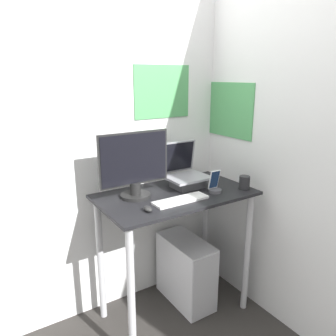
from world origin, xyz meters
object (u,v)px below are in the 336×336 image
(keyboard, at_px, (181,200))
(computer_tower, at_px, (186,271))
(mouse, at_px, (148,209))
(cell_phone, at_px, (215,187))
(monitor, at_px, (135,168))
(laptop, at_px, (185,176))

(keyboard, distance_m, computer_tower, 0.73)
(mouse, height_order, cell_phone, cell_phone)
(computer_tower, bearing_deg, monitor, 177.76)
(mouse, distance_m, computer_tower, 0.84)
(mouse, bearing_deg, computer_tower, 27.45)
(mouse, relative_size, cell_phone, 0.46)
(laptop, bearing_deg, keyboard, -130.79)
(mouse, bearing_deg, cell_phone, 4.54)
(keyboard, bearing_deg, computer_tower, 45.97)
(cell_phone, bearing_deg, monitor, 157.14)
(laptop, relative_size, cell_phone, 2.03)
(laptop, height_order, monitor, monitor)
(monitor, height_order, computer_tower, monitor)
(computer_tower, bearing_deg, keyboard, -134.03)
(cell_phone, bearing_deg, mouse, -175.46)
(laptop, relative_size, mouse, 4.45)
(monitor, bearing_deg, cell_phone, -22.86)
(monitor, xyz_separation_m, keyboard, (0.20, -0.21, -0.18))
(laptop, xyz_separation_m, monitor, (-0.39, -0.00, 0.12))
(monitor, relative_size, mouse, 6.86)
(laptop, bearing_deg, cell_phone, -65.23)
(monitor, relative_size, keyboard, 1.30)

